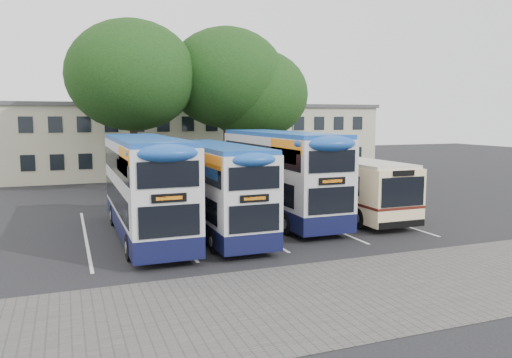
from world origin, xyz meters
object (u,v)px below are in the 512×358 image
object	(u,v)px
tree_right	(255,95)
bus_dd_mid	(216,185)
bus_dd_left	(145,183)
bus_dd_right	(279,171)
tree_left	(132,76)
bus_single	(342,182)
tree_mid	(226,78)
lamp_post	(293,117)

from	to	relation	value
tree_right	bus_dd_mid	distance (m)	16.12
bus_dd_left	bus_dd_right	size ratio (longest dim) A/B	0.97
tree_left	tree_right	xyz separation A→B (m)	(8.77, 0.37, -1.07)
bus_single	tree_left	bearing A→B (deg)	128.35
tree_right	bus_single	bearing A→B (deg)	-88.30
tree_left	tree_right	size ratio (longest dim) A/B	1.14
tree_right	bus_dd_mid	xyz separation A→B (m)	(-7.04, -13.77, -4.53)
tree_mid	bus_dd_mid	xyz separation A→B (m)	(-4.85, -13.68, -5.65)
tree_right	bus_dd_mid	size ratio (longest dim) A/B	1.07
tree_left	bus_dd_right	xyz separation A→B (m)	(5.58, -11.44, -5.36)
tree_mid	bus_dd_left	bearing A→B (deg)	-120.42
bus_dd_right	bus_single	size ratio (longest dim) A/B	1.05
tree_right	tree_mid	bearing A→B (deg)	-177.66
bus_dd_left	bus_single	distance (m)	10.49
tree_left	bus_dd_left	bearing A→B (deg)	-95.43
tree_mid	bus_single	world-z (taller)	tree_mid
lamp_post	bus_dd_mid	xyz separation A→B (m)	(-11.36, -16.37, -2.95)
tree_mid	bus_dd_mid	world-z (taller)	tree_mid
tree_right	bus_single	xyz separation A→B (m)	(0.35, -11.90, -5.00)
tree_right	bus_dd_left	bearing A→B (deg)	-126.74
lamp_post	tree_mid	bearing A→B (deg)	-157.60
lamp_post	tree_right	size ratio (longest dim) A/B	0.91
lamp_post	bus_dd_left	world-z (taller)	lamp_post
lamp_post	bus_single	bearing A→B (deg)	-105.30
bus_dd_left	lamp_post	bearing A→B (deg)	48.16
tree_right	bus_single	size ratio (longest dim) A/B	1.01
tree_mid	bus_dd_left	world-z (taller)	tree_mid
bus_dd_left	bus_single	bearing A→B (deg)	8.26
lamp_post	bus_dd_right	size ratio (longest dim) A/B	0.87
lamp_post	bus_dd_left	distance (m)	21.65
lamp_post	tree_mid	size ratio (longest dim) A/B	0.80
bus_dd_left	bus_dd_mid	world-z (taller)	bus_dd_left
lamp_post	bus_dd_left	bearing A→B (deg)	-131.84
bus_dd_mid	bus_single	xyz separation A→B (m)	(7.40, 1.87, -0.47)
tree_left	bus_dd_mid	bearing A→B (deg)	-82.66
tree_mid	bus_single	bearing A→B (deg)	-77.86
bus_dd_mid	tree_mid	bearing A→B (deg)	70.47
bus_dd_right	tree_left	bearing A→B (deg)	115.99
tree_left	bus_single	xyz separation A→B (m)	(9.12, -11.53, -6.08)
bus_dd_left	bus_single	xyz separation A→B (m)	(10.36, 1.50, -0.65)
lamp_post	tree_right	bearing A→B (deg)	-149.02
tree_mid	bus_dd_right	size ratio (longest dim) A/B	1.09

